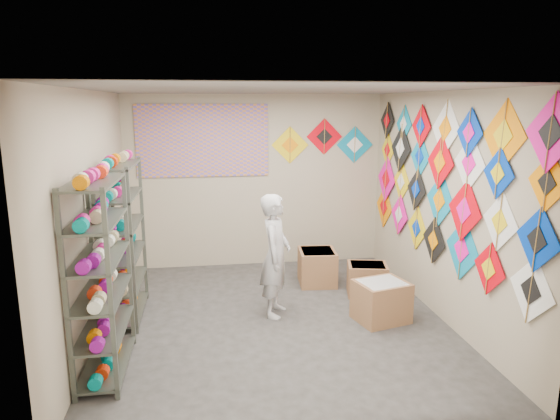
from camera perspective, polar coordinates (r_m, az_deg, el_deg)
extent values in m
plane|color=#2E2C29|center=(6.12, -0.52, -12.61)|extent=(4.50, 4.50, 0.00)
plane|color=tan|center=(7.89, -2.84, 3.27)|extent=(4.00, 0.00, 4.00)
plane|color=tan|center=(3.56, 4.58, -7.79)|extent=(4.00, 0.00, 4.00)
plane|color=tan|center=(5.77, -20.63, -0.78)|extent=(0.00, 4.50, 4.50)
plane|color=tan|center=(6.28, 17.83, 0.42)|extent=(0.00, 4.50, 4.50)
plane|color=slate|center=(5.56, -0.57, 13.56)|extent=(4.50, 4.50, 0.00)
cube|color=#4C5147|center=(5.03, -19.79, -7.30)|extent=(0.40, 1.10, 1.90)
cube|color=#4C5147|center=(6.25, -17.55, -3.39)|extent=(0.40, 1.10, 1.90)
cylinder|color=#EC1E92|center=(4.55, -21.01, -8.15)|extent=(0.12, 0.10, 0.12)
cylinder|color=#FF3712|center=(4.73, -20.53, -7.36)|extent=(0.12, 0.10, 0.12)
cylinder|color=orange|center=(4.91, -20.08, -6.62)|extent=(0.12, 0.10, 0.12)
cylinder|color=silver|center=(5.09, -19.66, -5.94)|extent=(0.12, 0.10, 0.12)
cylinder|color=red|center=(5.27, -19.27, -5.30)|extent=(0.12, 0.10, 0.12)
cylinder|color=#8A0E87|center=(5.45, -18.91, -4.70)|extent=(0.12, 0.10, 0.12)
cylinder|color=tan|center=(5.77, -18.33, -3.74)|extent=(0.12, 0.10, 0.12)
cylinder|color=#00827E|center=(5.95, -18.02, -3.24)|extent=(0.12, 0.10, 0.12)
cylinder|color=#EC1E92|center=(6.13, -17.74, -2.77)|extent=(0.12, 0.10, 0.12)
cylinder|color=#FF3712|center=(6.32, -17.48, -2.33)|extent=(0.12, 0.10, 0.12)
cylinder|color=orange|center=(6.50, -17.22, -1.92)|extent=(0.12, 0.10, 0.12)
cylinder|color=silver|center=(6.69, -16.99, -1.52)|extent=(0.12, 0.10, 0.12)
cube|color=white|center=(4.88, 26.81, -8.18)|extent=(0.04, 0.62, 0.61)
cube|color=red|center=(5.37, 22.79, -6.21)|extent=(0.02, 0.55, 0.55)
cube|color=#0A7EA8|center=(5.84, 20.10, -4.23)|extent=(0.03, 0.71, 0.71)
cube|color=black|center=(6.41, 17.16, -3.34)|extent=(0.01, 0.59, 0.59)
cube|color=yellow|center=(6.89, 15.37, -2.02)|extent=(0.02, 0.59, 0.59)
cube|color=#FF0C9B|center=(7.39, 13.47, -0.53)|extent=(0.02, 0.59, 0.59)
cube|color=#FF8500|center=(8.00, 11.81, 0.38)|extent=(0.01, 0.66, 0.67)
cube|color=#0033BA|center=(4.72, 27.38, -3.05)|extent=(0.03, 0.58, 0.58)
cube|color=white|center=(5.19, 23.86, -1.26)|extent=(0.02, 0.58, 0.58)
cube|color=red|center=(5.72, 20.31, -0.06)|extent=(0.04, 0.69, 0.69)
cube|color=#0A7EA8|center=(6.26, 17.79, 1.09)|extent=(0.03, 0.68, 0.68)
cube|color=black|center=(6.82, 15.31, 2.30)|extent=(0.04, 0.57, 0.57)
cube|color=yellow|center=(7.33, 13.71, 3.16)|extent=(0.01, 0.58, 0.58)
cube|color=#FF0C9B|center=(7.84, 12.05, 3.48)|extent=(0.03, 0.71, 0.71)
cube|color=#FF8500|center=(4.62, 28.29, 2.77)|extent=(0.02, 0.51, 0.51)
cube|color=#0033BA|center=(5.16, 23.69, 3.86)|extent=(0.01, 0.51, 0.51)
cube|color=white|center=(5.65, 20.83, 5.03)|extent=(0.02, 0.63, 0.63)
cube|color=red|center=(6.20, 17.84, 5.25)|extent=(0.03, 0.66, 0.66)
cube|color=#0A7EA8|center=(6.76, 15.70, 5.89)|extent=(0.01, 0.57, 0.57)
cube|color=black|center=(7.31, 13.63, 6.88)|extent=(0.04, 0.69, 0.69)
cube|color=yellow|center=(7.83, 12.20, 6.71)|extent=(0.01, 0.51, 0.51)
cube|color=#FF0C9B|center=(4.57, 28.62, 7.78)|extent=(0.04, 0.66, 0.66)
cube|color=#FF8500|center=(5.14, 24.20, 7.77)|extent=(0.03, 0.70, 0.70)
cube|color=#0033BA|center=(5.63, 20.84, 8.27)|extent=(0.02, 0.52, 0.52)
cube|color=white|center=(6.14, 18.41, 8.83)|extent=(0.04, 0.68, 0.68)
cube|color=red|center=(6.70, 15.83, 9.20)|extent=(0.01, 0.55, 0.55)
cube|color=#0A7EA8|center=(7.27, 13.98, 9.52)|extent=(0.02, 0.53, 0.53)
cube|color=black|center=(7.82, 12.16, 9.97)|extent=(0.02, 0.55, 0.55)
cube|color=yellow|center=(7.88, 1.14, 7.43)|extent=(0.59, 0.02, 0.59)
cube|color=red|center=(7.98, 5.08, 8.35)|extent=(0.57, 0.02, 0.57)
cube|color=#0A7EA8|center=(8.13, 8.52, 7.38)|extent=(0.59, 0.02, 0.59)
cube|color=#6550AE|center=(7.76, -8.82, 7.83)|extent=(2.00, 0.01, 1.10)
imported|color=beige|center=(6.06, -0.52, -5.22)|extent=(0.78, 0.70, 1.51)
cube|color=#976642|center=(6.18, 11.49, -10.18)|extent=(0.69, 0.62, 0.48)
cube|color=#976642|center=(6.95, 9.92, -7.82)|extent=(0.60, 0.53, 0.43)
cube|color=#976642|center=(7.26, 4.27, -6.50)|extent=(0.56, 0.60, 0.49)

